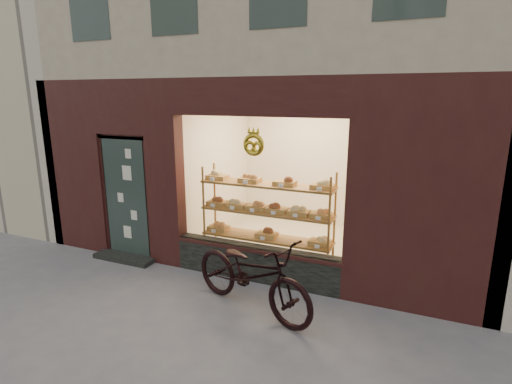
% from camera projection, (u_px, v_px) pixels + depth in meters
% --- Properties ---
extents(ground, '(90.00, 90.00, 0.00)m').
position_uv_depth(ground, '(149.00, 348.00, 4.62)').
color(ground, '#55545E').
extents(display_shelf, '(2.20, 0.45, 1.70)m').
position_uv_depth(display_shelf, '(267.00, 219.00, 6.52)').
color(display_shelf, '#8F5F35').
rests_on(display_shelf, ground).
extents(bicycle, '(2.13, 1.32, 1.06)m').
position_uv_depth(bicycle, '(252.00, 274.00, 5.32)').
color(bicycle, black).
rests_on(bicycle, ground).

